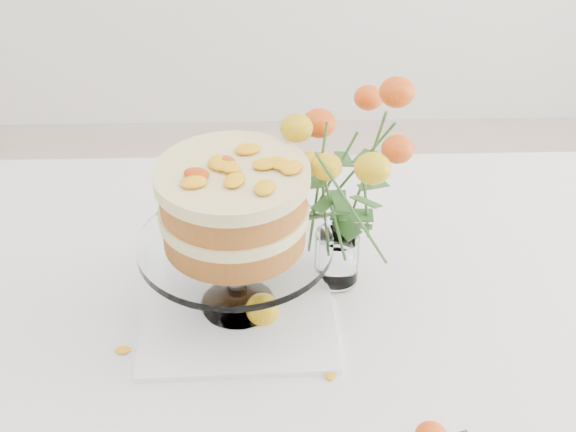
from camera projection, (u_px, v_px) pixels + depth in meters
name	position (u px, v px, depth m)	size (l,w,h in m)	color
table	(311.00, 332.00, 1.40)	(1.43, 0.93, 0.76)	tan
napkin	(238.00, 307.00, 1.32)	(0.31, 0.31, 0.01)	white
cake_stand	(234.00, 214.00, 1.21)	(0.31, 0.31, 0.27)	white
rose_vase	(340.00, 173.00, 1.26)	(0.31, 0.31, 0.38)	white
loose_rose_near	(263.00, 311.00, 1.29)	(0.10, 0.05, 0.05)	yellow
stray_petal_a	(239.00, 339.00, 1.27)	(0.03, 0.02, 0.00)	#FFA810
stray_petal_b	(303.00, 356.00, 1.24)	(0.03, 0.02, 0.00)	#FFA810
stray_petal_c	(331.00, 374.00, 1.20)	(0.03, 0.02, 0.00)	#FFA810
stray_petal_d	(154.00, 319.00, 1.30)	(0.03, 0.02, 0.00)	#FFA810
stray_petal_e	(123.00, 350.00, 1.25)	(0.03, 0.02, 0.00)	#FFA810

